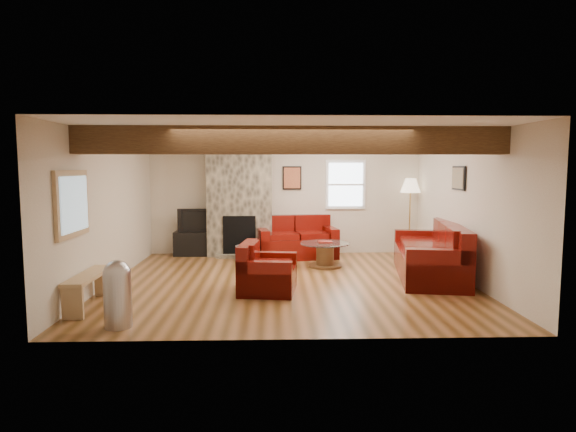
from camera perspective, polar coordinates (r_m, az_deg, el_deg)
name	(u,v)px	position (r m, az deg, el deg)	size (l,w,h in m)	color
room	(289,209)	(8.05, 0.15, 0.89)	(8.00, 8.00, 8.00)	brown
oak_beam	(292,140)	(6.78, 0.50, 8.94)	(6.00, 0.36, 0.38)	black
chimney_breast	(240,200)	(10.55, -5.73, 1.88)	(1.40, 0.67, 2.50)	#3A362D
back_window	(346,185)	(10.85, 6.84, 3.72)	(0.90, 0.08, 1.10)	white
hatch_window	(73,204)	(7.07, -24.17, 1.32)	(0.08, 1.00, 0.90)	tan
ceiling_dome	(337,140)	(9.00, 5.77, 8.97)	(0.40, 0.40, 0.18)	white
artwork_back	(292,178)	(10.73, 0.48, 4.54)	(0.42, 0.06, 0.52)	black
artwork_right	(458,178)	(8.92, 19.52, 4.26)	(0.06, 0.55, 0.42)	black
sofa_three	(429,251)	(8.86, 16.37, -3.95)	(2.45, 1.02, 0.95)	#430404
loveseat	(297,237)	(10.36, 1.02, -2.50)	(1.66, 0.95, 0.88)	#430404
armchair_red	(268,267)	(7.54, -2.40, -6.12)	(0.95, 0.83, 0.77)	#430404
coffee_table	(325,255)	(9.43, 4.41, -4.61)	(0.97, 0.97, 0.51)	#4C2C18
tv_cabinet	(199,243)	(10.80, -10.50, -3.20)	(1.06, 0.42, 0.53)	black
television	(199,220)	(10.73, -10.55, -0.46)	(0.88, 0.12, 0.51)	black
floor_lamp	(410,190)	(10.83, 14.31, 3.03)	(0.43, 0.43, 1.69)	tan
pine_bench	(89,290)	(7.31, -22.47, -8.15)	(0.29, 1.24, 0.46)	tan
pedal_bin	(118,294)	(6.24, -19.54, -8.68)	(0.33, 0.33, 0.83)	#ACABB0
coal_bucket	(243,253)	(10.04, -5.31, -4.38)	(0.35, 0.35, 0.33)	gray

